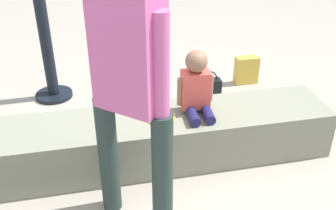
# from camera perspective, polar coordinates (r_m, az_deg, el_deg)

# --- Properties ---
(ground_plane) EXTENTS (12.00, 12.00, 0.00)m
(ground_plane) POSITION_cam_1_polar(r_m,az_deg,el_deg) (3.15, -0.97, -7.62)
(ground_plane) COLOR #A1978A
(concrete_ledge) EXTENTS (2.59, 0.52, 0.38)m
(concrete_ledge) POSITION_cam_1_polar(r_m,az_deg,el_deg) (3.04, -1.00, -4.77)
(concrete_ledge) COLOR gray
(concrete_ledge) RESTS_ON ground_plane
(child_seated) EXTENTS (0.28, 0.32, 0.48)m
(child_seated) POSITION_cam_1_polar(r_m,az_deg,el_deg) (2.91, 4.07, 2.66)
(child_seated) COLOR #1E1D50
(child_seated) RESTS_ON concrete_ledge
(adult_standing) EXTENTS (0.41, 0.39, 1.73)m
(adult_standing) POSITION_cam_1_polar(r_m,az_deg,el_deg) (2.09, -5.53, 4.92)
(adult_standing) COLOR #263632
(adult_standing) RESTS_ON ground_plane
(cake_plate) EXTENTS (0.22, 0.22, 0.07)m
(cake_plate) POSITION_cam_1_polar(r_m,az_deg,el_deg) (2.91, -1.09, -1.51)
(cake_plate) COLOR yellow
(cake_plate) RESTS_ON concrete_ledge
(gift_bag) EXTENTS (0.24, 0.12, 0.34)m
(gift_bag) POSITION_cam_1_polar(r_m,az_deg,el_deg) (4.31, 11.14, 4.97)
(gift_bag) COLOR gold
(gift_bag) RESTS_ON ground_plane
(railing_post) EXTENTS (0.36, 0.36, 1.13)m
(railing_post) POSITION_cam_1_polar(r_m,az_deg,el_deg) (3.99, -16.75, 6.57)
(railing_post) COLOR black
(railing_post) RESTS_ON ground_plane
(water_bottle_near_gift) EXTENTS (0.07, 0.07, 0.18)m
(water_bottle_near_gift) POSITION_cam_1_polar(r_m,az_deg,el_deg) (3.56, -6.72, -1.44)
(water_bottle_near_gift) COLOR silver
(water_bottle_near_gift) RESTS_ON ground_plane
(cake_box_white) EXTENTS (0.33, 0.33, 0.13)m
(cake_box_white) POSITION_cam_1_polar(r_m,az_deg,el_deg) (3.57, -16.23, -2.77)
(cake_box_white) COLOR white
(cake_box_white) RESTS_ON ground_plane
(handbag_black_leather) EXTENTS (0.26, 0.11, 0.29)m
(handbag_black_leather) POSITION_cam_1_polar(r_m,az_deg,el_deg) (3.95, 5.66, 2.38)
(handbag_black_leather) COLOR black
(handbag_black_leather) RESTS_ON ground_plane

